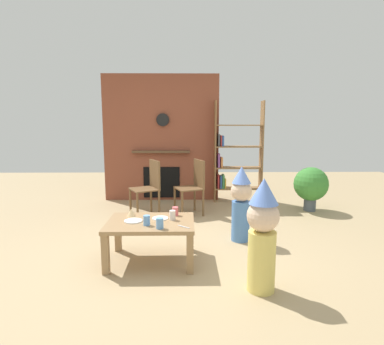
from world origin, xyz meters
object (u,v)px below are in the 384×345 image
bookshelf (234,157)px  paper_plate_front (160,218)px  birthday_cake_slice (131,212)px  child_with_cone_hat (262,232)px  paper_cup_near_right (172,215)px  dining_chair_middle (194,184)px  paper_cup_center (175,211)px  dining_chair_left (150,184)px  child_in_pink (241,202)px  paper_cup_near_left (160,223)px  coffee_table (151,228)px  paper_plate_rear (133,221)px  potted_plant_tall (311,185)px  paper_cup_far_left (147,220)px

bookshelf → paper_plate_front: size_ratio=10.74×
birthday_cake_slice → child_with_cone_hat: 1.54m
paper_cup_near_right → dining_chair_middle: 1.82m
paper_plate_front → paper_cup_center: bearing=38.6°
paper_cup_near_right → dining_chair_left: (-0.45, 1.74, 0.01)m
child_in_pink → child_with_cone_hat: bearing=59.5°
paper_cup_near_left → paper_plate_front: (-0.02, 0.33, -0.05)m
coffee_table → paper_cup_near_right: 0.27m
paper_cup_near_left → dining_chair_middle: 2.12m
paper_plate_rear → birthday_cake_slice: 0.21m
dining_chair_left → potted_plant_tall: (2.72, 0.22, -0.06)m
paper_plate_front → dining_chair_left: dining_chair_left is taller
dining_chair_left → dining_chair_middle: (0.72, 0.06, 0.00)m
paper_cup_near_left → paper_cup_center: paper_cup_near_left is taller
birthday_cake_slice → potted_plant_tall: 3.29m
coffee_table → dining_chair_middle: size_ratio=1.04×
coffee_table → paper_cup_far_left: bearing=-100.1°
paper_cup_near_left → paper_plate_front: paper_cup_near_left is taller
coffee_table → paper_plate_rear: (-0.19, -0.00, 0.08)m
paper_cup_near_left → paper_cup_far_left: (-0.14, 0.11, -0.00)m
paper_cup_far_left → child_with_cone_hat: size_ratio=0.10×
child_with_cone_hat → potted_plant_tall: (1.45, 2.64, -0.10)m
coffee_table → paper_plate_rear: bearing=-178.5°
paper_cup_center → paper_plate_rear: paper_cup_center is taller
paper_cup_far_left → potted_plant_tall: potted_plant_tall is taller
bookshelf → paper_plate_front: 2.91m
child_in_pink → coffee_table: bearing=0.0°
paper_cup_center → dining_chair_left: bearing=106.8°
bookshelf → paper_plate_rear: bookshelf is taller
paper_cup_far_left → potted_plant_tall: (2.53, 2.14, -0.06)m
child_in_pink → paper_cup_near_right: bearing=4.5°
birthday_cake_slice → dining_chair_middle: size_ratio=0.11×
dining_chair_middle → paper_plate_front: bearing=55.6°
paper_cup_near_left → paper_cup_near_right: bearing=68.3°
dining_chair_middle → paper_cup_near_left: bearing=58.3°
paper_cup_far_left → child_with_cone_hat: (1.08, -0.50, 0.04)m
bookshelf → paper_plate_front: (-1.19, -2.62, -0.40)m
child_with_cone_hat → coffee_table: bearing=-0.0°
paper_cup_far_left → paper_plate_rear: (-0.16, 0.13, -0.05)m
child_in_pink → dining_chair_middle: size_ratio=1.07×
paper_cup_near_right → paper_plate_front: 0.15m
paper_plate_rear → child_with_cone_hat: 1.40m
paper_plate_front → child_with_cone_hat: (0.96, -0.72, 0.09)m
bookshelf → child_with_cone_hat: bookshelf is taller
paper_plate_front → child_with_cone_hat: child_with_cone_hat is taller
paper_plate_front → dining_chair_left: bearing=100.3°
paper_cup_center → bookshelf: bearing=67.6°
paper_cup_near_left → paper_plate_rear: (-0.31, 0.24, -0.05)m
coffee_table → dining_chair_left: dining_chair_left is taller
paper_plate_rear → coffee_table: bearing=1.5°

